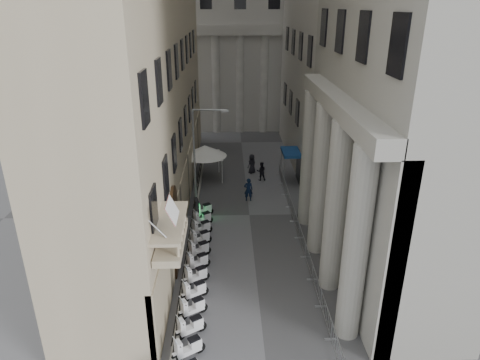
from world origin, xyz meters
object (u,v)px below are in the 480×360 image
object	(u,v)px
pedestrian_a	(248,190)
pedestrian_b	(261,171)
security_tent	(207,152)
street_lamp	(199,153)
info_kiosk	(197,211)

from	to	relation	value
pedestrian_a	pedestrian_b	size ratio (longest dim) A/B	1.13
security_tent	pedestrian_a	bearing A→B (deg)	-53.72
street_lamp	pedestrian_a	bearing A→B (deg)	35.12
street_lamp	pedestrian_b	size ratio (longest dim) A/B	4.69
security_tent	info_kiosk	world-z (taller)	security_tent
pedestrian_a	pedestrian_b	world-z (taller)	pedestrian_a
info_kiosk	pedestrian_b	bearing A→B (deg)	44.00
info_kiosk	street_lamp	bearing A→B (deg)	70.80
security_tent	pedestrian_a	distance (m)	6.41
security_tent	info_kiosk	size ratio (longest dim) A/B	2.12
security_tent	info_kiosk	bearing A→B (deg)	-92.94
info_kiosk	pedestrian_b	xyz separation A→B (m)	(5.52, 8.28, -0.07)
info_kiosk	pedestrian_b	distance (m)	9.95
security_tent	street_lamp	bearing A→B (deg)	-92.10
security_tent	street_lamp	size ratio (longest dim) A/B	0.48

